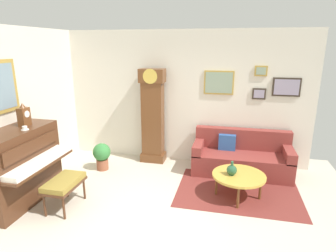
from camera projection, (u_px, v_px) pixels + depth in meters
ground_plane at (153, 221)px, 4.25m from camera, size 6.40×6.00×0.10m
wall_back at (184, 97)px, 6.10m from camera, size 5.30×0.13×2.80m
area_rug at (238, 191)px, 5.01m from camera, size 2.10×1.50×0.01m
piano at (18, 167)px, 4.55m from camera, size 0.87×1.44×1.22m
piano_bench at (64, 184)px, 4.43m from camera, size 0.42×0.70×0.48m
grandfather_clock at (153, 119)px, 6.11m from camera, size 0.52×0.34×2.03m
couch at (241, 157)px, 5.72m from camera, size 1.90×0.80×0.84m
coffee_table at (239, 176)px, 4.74m from camera, size 0.88×0.88×0.41m
mantel_clock at (24, 116)px, 4.59m from camera, size 0.13×0.18×0.38m
teacup at (25, 128)px, 4.41m from camera, size 0.12×0.12×0.06m
green_jug at (232, 170)px, 4.70m from camera, size 0.17×0.17×0.24m
potted_plant at (102, 155)px, 5.83m from camera, size 0.36×0.36×0.56m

